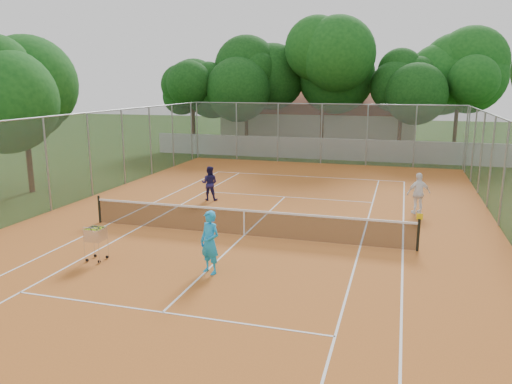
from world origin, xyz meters
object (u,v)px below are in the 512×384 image
(tennis_net, at_px, (244,222))
(ball_hopper, at_px, (96,243))
(player_near, at_px, (210,242))
(player_far_right, at_px, (419,193))
(clubhouse, at_px, (321,118))
(player_far_left, at_px, (209,183))

(tennis_net, distance_m, ball_hopper, 5.17)
(tennis_net, xyz_separation_m, ball_hopper, (-3.57, -3.74, 0.08))
(tennis_net, height_order, ball_hopper, ball_hopper)
(tennis_net, bearing_deg, ball_hopper, -133.70)
(tennis_net, relative_size, ball_hopper, 10.44)
(player_near, xyz_separation_m, player_far_right, (5.87, 8.65, -0.05))
(clubhouse, height_order, player_near, clubhouse)
(ball_hopper, bearing_deg, tennis_net, 38.70)
(player_near, bearing_deg, clubhouse, 117.71)
(player_near, height_order, player_far_left, player_near)
(clubhouse, distance_m, player_far_right, 25.38)
(player_far_left, xyz_separation_m, ball_hopper, (-0.35, -8.53, -0.23))
(player_far_left, xyz_separation_m, player_far_right, (9.26, 0.16, 0.07))
(ball_hopper, bearing_deg, player_far_left, 80.07)
(clubhouse, relative_size, player_near, 8.93)
(player_far_left, bearing_deg, player_near, 105.05)
(tennis_net, xyz_separation_m, player_near, (0.16, -3.69, 0.43))
(player_far_left, distance_m, ball_hopper, 8.54)
(tennis_net, relative_size, player_near, 6.47)
(tennis_net, distance_m, player_near, 3.72)
(player_far_right, bearing_deg, player_near, 31.29)
(tennis_net, distance_m, player_far_left, 5.79)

